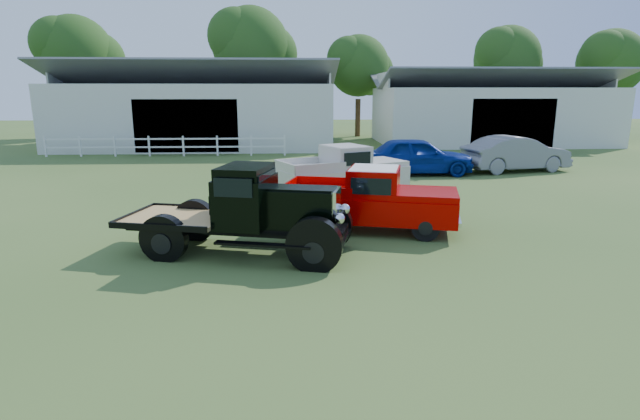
{
  "coord_description": "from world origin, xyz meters",
  "views": [
    {
      "loc": [
        -0.35,
        -10.01,
        3.71
      ],
      "look_at": [
        0.2,
        1.2,
        1.05
      ],
      "focal_mm": 28.0,
      "sensor_mm": 36.0,
      "label": 1
    }
  ],
  "objects_px": {
    "vintage_flatbed": "(242,210)",
    "misc_car_blue": "(417,156)",
    "white_pickup": "(343,171)",
    "misc_car_grey": "(516,154)",
    "red_pickup": "(370,199)"
  },
  "relations": [
    {
      "from": "red_pickup",
      "to": "misc_car_grey",
      "type": "bearing_deg",
      "value": 64.4
    },
    {
      "from": "vintage_flatbed",
      "to": "misc_car_blue",
      "type": "xyz_separation_m",
      "value": [
        6.84,
        11.28,
        -0.19
      ]
    },
    {
      "from": "vintage_flatbed",
      "to": "red_pickup",
      "type": "relative_size",
      "value": 1.1
    },
    {
      "from": "misc_car_blue",
      "to": "vintage_flatbed",
      "type": "bearing_deg",
      "value": 149.12
    },
    {
      "from": "red_pickup",
      "to": "misc_car_blue",
      "type": "xyz_separation_m",
      "value": [
        3.57,
        9.39,
        -0.02
      ]
    },
    {
      "from": "red_pickup",
      "to": "white_pickup",
      "type": "distance_m",
      "value": 4.71
    },
    {
      "from": "misc_car_grey",
      "to": "red_pickup",
      "type": "bearing_deg",
      "value": 127.42
    },
    {
      "from": "vintage_flatbed",
      "to": "misc_car_grey",
      "type": "relative_size",
      "value": 1.03
    },
    {
      "from": "white_pickup",
      "to": "misc_car_blue",
      "type": "relative_size",
      "value": 0.97
    },
    {
      "from": "misc_car_blue",
      "to": "misc_car_grey",
      "type": "distance_m",
      "value": 4.99
    },
    {
      "from": "vintage_flatbed",
      "to": "misc_car_grey",
      "type": "height_order",
      "value": "vintage_flatbed"
    },
    {
      "from": "misc_car_blue",
      "to": "misc_car_grey",
      "type": "height_order",
      "value": "misc_car_blue"
    },
    {
      "from": "red_pickup",
      "to": "misc_car_grey",
      "type": "relative_size",
      "value": 0.94
    },
    {
      "from": "misc_car_grey",
      "to": "misc_car_blue",
      "type": "bearing_deg",
      "value": 85.69
    },
    {
      "from": "white_pickup",
      "to": "misc_car_grey",
      "type": "relative_size",
      "value": 0.96
    }
  ]
}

